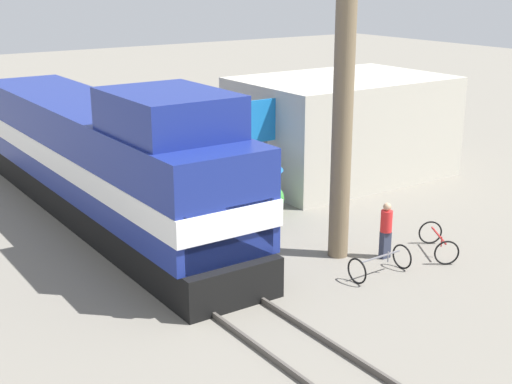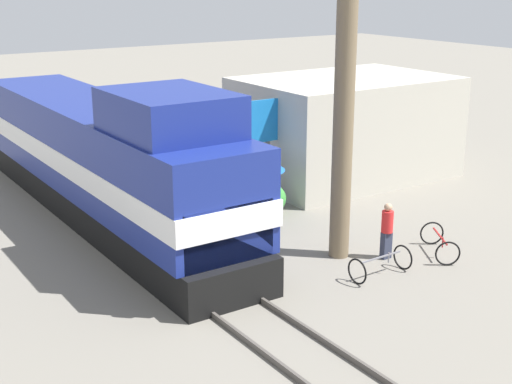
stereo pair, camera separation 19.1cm
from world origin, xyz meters
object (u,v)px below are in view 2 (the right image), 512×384
bicycle (440,243)px  bicycle_spare (381,264)px  vendor_umbrella (253,163)px  person_bystander (387,229)px  utility_pole (345,77)px  billboard_sign (268,126)px  locomotive (108,161)px

bicycle → bicycle_spare: bearing=-143.7°
vendor_umbrella → bicycle: 6.50m
person_bystander → bicycle: person_bystander is taller
utility_pole → vendor_umbrella: 5.18m
vendor_umbrella → billboard_sign: bearing=43.7°
utility_pole → person_bystander: utility_pole is taller
person_bystander → locomotive: bearing=125.8°
billboard_sign → bicycle_spare: 7.87m
utility_pole → bicycle_spare: 5.22m
locomotive → person_bystander: bearing=-54.2°
locomotive → bicycle: 10.83m
vendor_umbrella → bicycle: (2.87, -5.60, -1.62)m
vendor_umbrella → billboard_sign: size_ratio=0.60×
utility_pole → billboard_sign: size_ratio=2.81×
locomotive → person_bystander: (5.40, -7.49, -1.18)m
locomotive → bicycle_spare: size_ratio=9.42×
billboard_sign → bicycle: size_ratio=2.02×
locomotive → bicycle: bearing=-49.8°
utility_pole → bicycle_spare: utility_pole is taller
locomotive → billboard_sign: 5.80m
utility_pole → locomotive: bearing=123.7°
locomotive → bicycle: (6.90, -8.17, -1.72)m
locomotive → billboard_sign: bearing=-9.9°
utility_pole → bicycle: bearing=-32.4°
billboard_sign → bicycle: 7.66m
billboard_sign → bicycle: (1.22, -7.18, -2.39)m
vendor_umbrella → bicycle_spare: 6.04m
person_bystander → bicycle_spare: (-1.04, -0.88, -0.54)m
vendor_umbrella → billboard_sign: billboard_sign is taller
locomotive → bicycle_spare: 9.59m
locomotive → person_bystander: locomotive is taller
vendor_umbrella → billboard_sign: 2.41m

